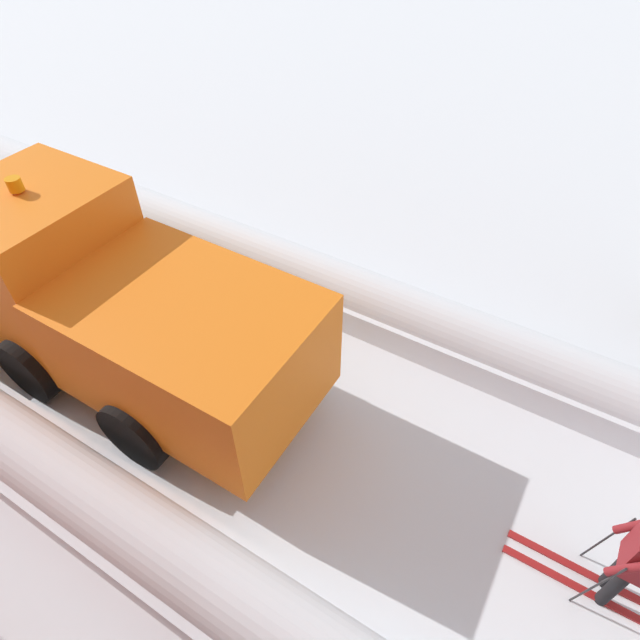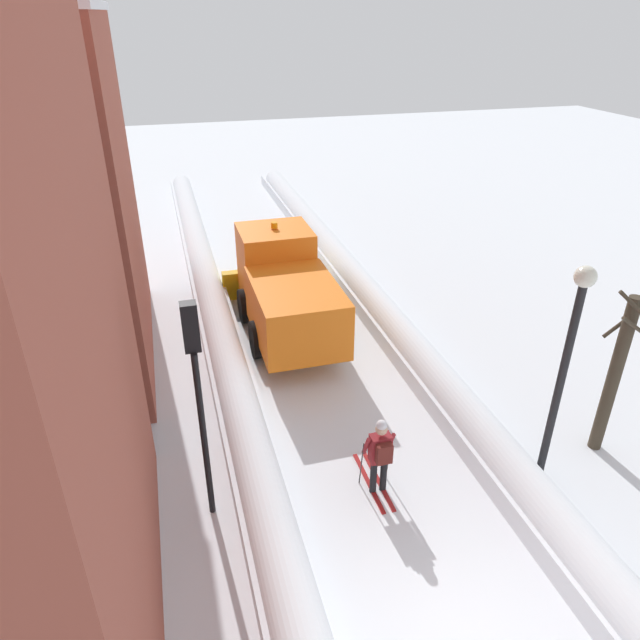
{
  "view_description": "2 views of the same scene",
  "coord_description": "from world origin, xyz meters",
  "px_view_note": "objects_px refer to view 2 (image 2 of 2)",
  "views": [
    {
      "loc": [
        -3.74,
        5.22,
        6.64
      ],
      "look_at": [
        0.64,
        7.87,
        1.62
      ],
      "focal_mm": 29.62,
      "sensor_mm": 36.0,
      "label": 1
    },
    {
      "loc": [
        -3.72,
        -4.76,
        8.8
      ],
      "look_at": [
        -0.16,
        7.88,
        1.77
      ],
      "focal_mm": 32.46,
      "sensor_mm": 36.0,
      "label": 2
    }
  ],
  "objects_px": {
    "street_lamp": "(567,353)",
    "bare_tree_near": "(615,374)",
    "plow_truck": "(286,289)",
    "traffic_light_pole": "(196,374)",
    "skier": "(380,453)"
  },
  "relations": [
    {
      "from": "plow_truck",
      "to": "skier",
      "type": "relative_size",
      "value": 3.31
    },
    {
      "from": "skier",
      "to": "street_lamp",
      "type": "distance_m",
      "value": 4.07
    },
    {
      "from": "traffic_light_pole",
      "to": "plow_truck",
      "type": "bearing_deg",
      "value": 65.23
    },
    {
      "from": "street_lamp",
      "to": "bare_tree_near",
      "type": "xyz_separation_m",
      "value": [
        1.84,
        0.54,
        -1.14
      ]
    },
    {
      "from": "street_lamp",
      "to": "plow_truck",
      "type": "bearing_deg",
      "value": 116.19
    },
    {
      "from": "plow_truck",
      "to": "traffic_light_pole",
      "type": "height_order",
      "value": "traffic_light_pole"
    },
    {
      "from": "plow_truck",
      "to": "street_lamp",
      "type": "relative_size",
      "value": 1.22
    },
    {
      "from": "plow_truck",
      "to": "traffic_light_pole",
      "type": "bearing_deg",
      "value": -114.77
    },
    {
      "from": "plow_truck",
      "to": "bare_tree_near",
      "type": "xyz_separation_m",
      "value": [
        5.6,
        -7.1,
        0.51
      ]
    },
    {
      "from": "bare_tree_near",
      "to": "skier",
      "type": "bearing_deg",
      "value": 179.49
    },
    {
      "from": "skier",
      "to": "street_lamp",
      "type": "xyz_separation_m",
      "value": [
        3.42,
        -0.59,
        2.12
      ]
    },
    {
      "from": "plow_truck",
      "to": "traffic_light_pole",
      "type": "relative_size",
      "value": 1.31
    },
    {
      "from": "plow_truck",
      "to": "skier",
      "type": "xyz_separation_m",
      "value": [
        0.33,
        -7.05,
        -0.48
      ]
    },
    {
      "from": "traffic_light_pole",
      "to": "street_lamp",
      "type": "bearing_deg",
      "value": -8.88
    },
    {
      "from": "plow_truck",
      "to": "traffic_light_pole",
      "type": "xyz_separation_m",
      "value": [
        -3.03,
        -6.58,
        1.72
      ]
    }
  ]
}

